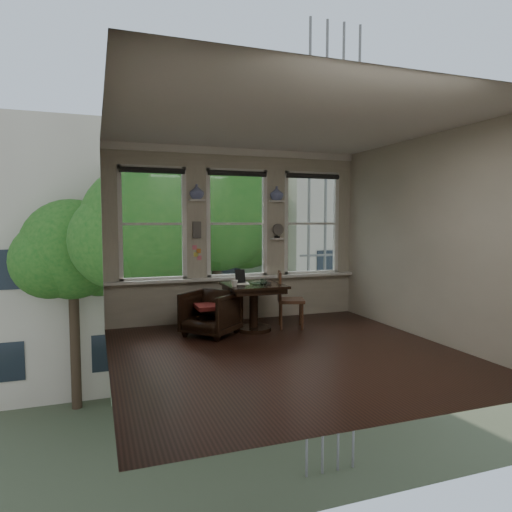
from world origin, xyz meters
name	(u,v)px	position (x,y,z in m)	size (l,w,h in m)	color
ground	(287,353)	(0.00, 0.00, 0.00)	(4.50, 4.50, 0.00)	black
ceiling	(288,123)	(0.00, 0.00, 3.00)	(4.50, 4.50, 0.00)	silver
wall_back	(236,235)	(0.00, 2.25, 1.50)	(4.50, 4.50, 0.00)	beige
wall_front	(395,251)	(0.00, -2.25, 1.50)	(4.50, 4.50, 0.00)	beige
wall_left	(106,243)	(-2.25, 0.00, 1.50)	(4.50, 4.50, 0.00)	beige
wall_right	(428,238)	(2.25, 0.00, 1.50)	(4.50, 4.50, 0.00)	beige
window_left	(153,224)	(-1.45, 2.25, 1.70)	(1.10, 0.12, 1.90)	white
window_center	(236,224)	(0.00, 2.25, 1.70)	(1.10, 0.12, 1.90)	white
window_right	(311,224)	(1.45, 2.25, 1.70)	(1.10, 0.12, 1.90)	white
shelf_left	(197,200)	(-0.72, 2.15, 2.10)	(0.26, 0.16, 0.03)	white
shelf_right	(277,201)	(0.72, 2.15, 2.10)	(0.26, 0.16, 0.03)	white
intercom	(197,230)	(-0.72, 2.18, 1.60)	(0.14, 0.06, 0.28)	#59544F
sticky_notes	(197,250)	(-0.72, 2.19, 1.25)	(0.16, 0.01, 0.24)	pink
desk_fan	(277,233)	(0.72, 2.13, 1.53)	(0.20, 0.20, 0.24)	#59544F
vase_left	(197,192)	(-0.72, 2.15, 2.24)	(0.24, 0.24, 0.25)	silver
vase_right	(277,193)	(0.72, 2.15, 2.24)	(0.24, 0.24, 0.25)	silver
table	(254,307)	(0.00, 1.33, 0.38)	(0.90, 0.90, 0.75)	black
armchair_left	(211,313)	(-0.72, 1.26, 0.34)	(0.73, 0.75, 0.68)	black
cushion_red	(211,306)	(-0.72, 1.26, 0.45)	(0.45, 0.45, 0.06)	maroon
side_chair_right	(291,300)	(0.64, 1.32, 0.46)	(0.42, 0.42, 0.92)	#452418
laptop	(261,284)	(0.08, 1.20, 0.76)	(0.31, 0.20, 0.02)	black
mug	(234,283)	(-0.37, 1.16, 0.80)	(0.11, 0.11, 0.10)	white
drinking_glass	(264,282)	(0.11, 1.17, 0.80)	(0.12, 0.12, 0.10)	white
tablet	(240,276)	(-0.17, 1.51, 0.86)	(0.16, 0.02, 0.22)	black
papers	(242,283)	(-0.16, 1.44, 0.75)	(0.22, 0.30, 0.00)	silver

